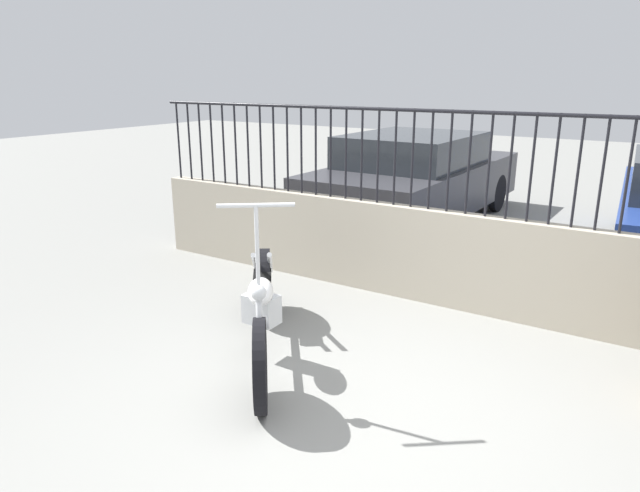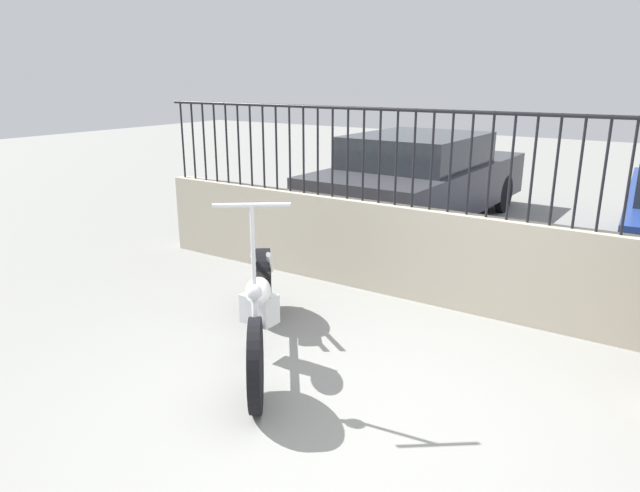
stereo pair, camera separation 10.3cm
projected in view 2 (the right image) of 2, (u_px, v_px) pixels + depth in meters
name	position (u px, v px, depth m)	size (l,w,h in m)	color
ground_plane	(351.00, 422.00, 3.86)	(40.00, 40.00, 0.00)	gray
low_wall	(472.00, 264.00, 5.57)	(8.02, 0.18, 0.97)	#B2A893
fence_railing	(481.00, 149.00, 5.25)	(8.02, 0.04, 0.98)	black
motorcycle_black	(261.00, 304.00, 4.82)	(1.50, 1.93, 1.45)	black
car_dark_grey	(421.00, 178.00, 8.97)	(2.00, 4.53, 1.40)	black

